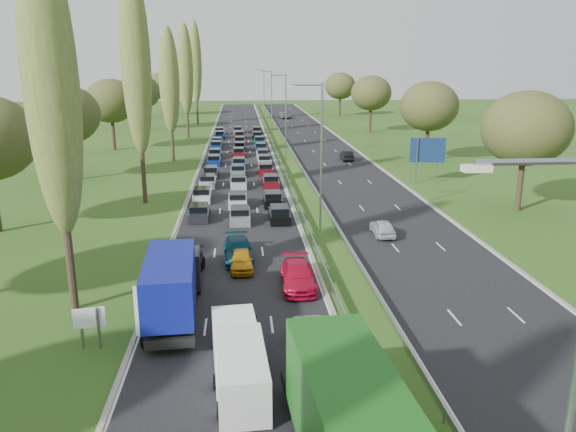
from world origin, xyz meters
name	(u,v)px	position (x,y,z in m)	size (l,w,h in m)	color
ground	(285,158)	(4.50, 80.00, 0.00)	(260.00, 260.00, 0.00)	#284A17
near_carriageway	(239,156)	(-2.25, 82.50, 0.00)	(10.50, 215.00, 0.04)	black
far_carriageway	(328,155)	(11.25, 82.50, 0.00)	(10.50, 215.00, 0.04)	black
central_reservation	(283,152)	(4.50, 82.50, 0.55)	(2.36, 215.00, 0.32)	gray
lamp_columns	(286,118)	(4.50, 78.00, 6.00)	(0.18, 140.18, 12.00)	gray
poplar_row	(158,72)	(-11.50, 68.17, 12.39)	(2.80, 127.80, 22.44)	#2D2116
woodland_left	(56,117)	(-22.00, 62.63, 7.68)	(8.00, 166.00, 11.10)	#2D2116
woodland_right	(451,111)	(24.00, 66.67, 7.68)	(8.00, 153.00, 11.10)	#2D2116
traffic_queue_fill	(239,158)	(-2.23, 77.64, 0.44)	(9.02, 67.92, 0.80)	black
near_car_3	(188,266)	(-5.54, 33.60, 0.69)	(1.89, 4.64, 1.35)	black
near_car_7	(238,250)	(-2.28, 36.35, 0.73)	(1.98, 4.88, 1.42)	#04334A
near_car_8	(241,260)	(-2.05, 34.45, 0.67)	(1.54, 3.83, 1.30)	#C1820C
near_car_9	(320,368)	(1.27, 20.25, 0.72)	(1.48, 4.25, 1.40)	black
near_car_10	(317,342)	(1.47, 22.61, 0.71)	(2.28, 4.95, 1.38)	#A5A8AE
near_car_11	(298,276)	(1.43, 31.06, 0.75)	(2.04, 5.02, 1.46)	#B80B2B
far_car_0	(383,228)	(9.30, 41.18, 0.67)	(1.54, 3.82, 1.30)	#B8BEC3
far_car_1	(347,156)	(13.10, 77.01, 0.70)	(1.44, 4.13, 1.36)	black
far_car_2	(285,115)	(9.35, 140.39, 0.76)	(2.47, 5.35, 1.49)	slate
blue_lorry	(173,285)	(-5.73, 27.18, 1.95)	(2.47, 8.89, 3.75)	black
white_van_front	(242,370)	(-2.10, 19.78, 1.05)	(2.00, 5.10, 2.05)	white
white_van_rear	(236,346)	(-2.35, 21.89, 1.04)	(1.99, 5.06, 2.04)	white
info_sign	(89,322)	(-9.40, 24.24, 1.37)	(1.50, 0.35, 2.10)	gray
direction_sign	(428,152)	(19.40, 61.00, 3.57)	(3.97, 0.68, 5.20)	gray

